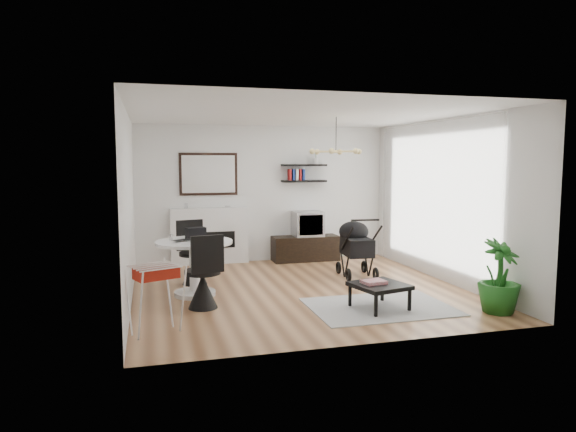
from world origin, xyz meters
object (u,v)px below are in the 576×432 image
object	(u,v)px
fireplace	(210,229)
tv_console	(305,248)
dining_table	(194,259)
potted_plant	(499,276)
drying_rack	(155,297)
coffee_table	(379,286)
stroller	(356,250)
crt_tv	(308,224)

from	to	relation	value
fireplace	tv_console	world-z (taller)	fireplace
tv_console	dining_table	xyz separation A→B (m)	(-2.39, -2.18, 0.29)
potted_plant	fireplace	bearing A→B (deg)	127.63
drying_rack	coffee_table	world-z (taller)	drying_rack
stroller	tv_console	bearing A→B (deg)	110.64
fireplace	drying_rack	bearing A→B (deg)	-105.27
tv_console	coffee_table	world-z (taller)	tv_console
stroller	coffee_table	xyz separation A→B (m)	(-0.49, -2.00, -0.14)
tv_console	drying_rack	distance (m)	4.82
dining_table	drying_rack	world-z (taller)	dining_table
crt_tv	dining_table	size ratio (longest dim) A/B	0.51
coffee_table	tv_console	bearing A→B (deg)	89.25
coffee_table	stroller	bearing A→B (deg)	76.24
drying_rack	coffee_table	xyz separation A→B (m)	(2.93, 0.24, -0.11)
tv_console	crt_tv	distance (m)	0.50
drying_rack	coffee_table	distance (m)	2.94
fireplace	stroller	size ratio (longest dim) A/B	2.03
fireplace	dining_table	distance (m)	2.41
fireplace	dining_table	world-z (taller)	fireplace
tv_console	fireplace	bearing A→B (deg)	174.96
dining_table	drying_rack	distance (m)	1.71
potted_plant	tv_console	bearing A→B (deg)	108.85
dining_table	drying_rack	bearing A→B (deg)	-109.98
crt_tv	potted_plant	size ratio (longest dim) A/B	0.59
fireplace	potted_plant	distance (m)	5.41
drying_rack	potted_plant	size ratio (longest dim) A/B	0.83
fireplace	potted_plant	bearing A→B (deg)	-52.37
drying_rack	stroller	size ratio (longest dim) A/B	0.76
stroller	potted_plant	world-z (taller)	stroller
stroller	potted_plant	distance (m)	2.73
drying_rack	tv_console	bearing A→B (deg)	30.03
dining_table	potted_plant	size ratio (longest dim) A/B	1.16
crt_tv	stroller	xyz separation A→B (m)	(0.40, -1.55, -0.29)
tv_console	potted_plant	xyz separation A→B (m)	(1.40, -4.11, 0.24)
fireplace	coffee_table	world-z (taller)	fireplace
drying_rack	stroller	bearing A→B (deg)	11.34
dining_table	potted_plant	xyz separation A→B (m)	(3.80, -1.93, -0.06)
dining_table	potted_plant	distance (m)	4.26
crt_tv	stroller	world-z (taller)	stroller
fireplace	coffee_table	size ratio (longest dim) A/B	2.72
crt_tv	drying_rack	distance (m)	4.85
stroller	dining_table	bearing A→B (deg)	-162.74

